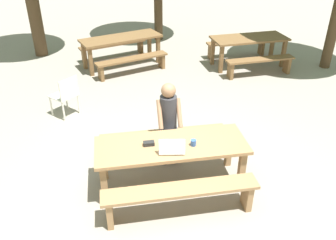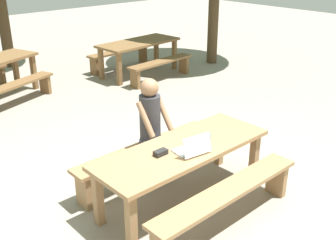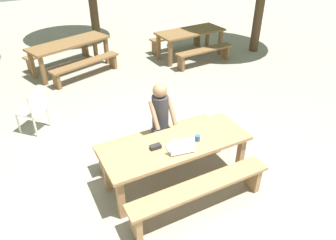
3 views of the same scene
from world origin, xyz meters
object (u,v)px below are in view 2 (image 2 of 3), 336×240
coffee_mug (207,138)px  person_seated (152,122)px  picnic_table_mid (139,46)px  small_pouch (161,153)px  laptop (192,148)px  picnic_table_front (183,154)px

coffee_mug → person_seated: person_seated is taller
coffee_mug → picnic_table_mid: size_ratio=0.05×
coffee_mug → picnic_table_mid: (2.56, 4.46, -0.09)m
small_pouch → person_seated: bearing=56.9°
person_seated → picnic_table_mid: person_seated is taller
picnic_table_mid → person_seated: bearing=-130.6°
person_seated → picnic_table_mid: size_ratio=0.67×
person_seated → laptop: bearing=-97.2°
laptop → small_pouch: size_ratio=2.52×
laptop → picnic_table_front: bearing=-89.5°
laptop → coffee_mug: bearing=-156.9°
coffee_mug → person_seated: size_ratio=0.07×
laptop → person_seated: person_seated is taller
small_pouch → person_seated: (0.39, 0.60, 0.04)m
person_seated → small_pouch: bearing=-123.1°
person_seated → picnic_table_mid: 4.67m
laptop → small_pouch: (-0.29, 0.19, -0.03)m
picnic_table_front → person_seated: 0.65m
small_pouch → person_seated: person_seated is taller
picnic_table_front → person_seated: size_ratio=1.62×
laptop → picnic_table_mid: size_ratio=0.20×
small_pouch → picnic_table_mid: picnic_table_mid is taller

